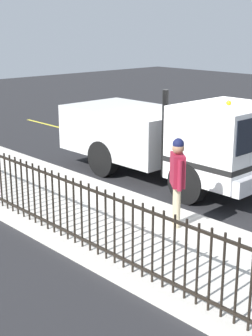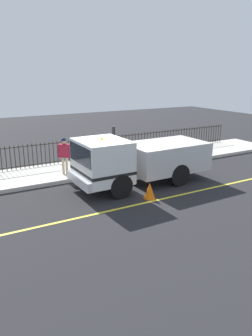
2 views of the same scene
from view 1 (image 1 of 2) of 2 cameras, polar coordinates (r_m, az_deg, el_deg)
name	(u,v)px [view 1 (image 1 of 2)]	position (r m, az deg, el deg)	size (l,w,h in m)	color
ground_plane	(191,187)	(12.57, 7.45, -2.21)	(52.25, 52.25, 0.00)	#232326
sidewalk_slab	(94,215)	(10.47, -3.61, -5.41)	(2.95, 23.75, 0.17)	beige
lane_marking	(238,172)	(14.10, 12.65, -0.44)	(0.12, 21.38, 0.01)	yellow
work_truck	(176,136)	(12.67, 5.71, 3.68)	(2.33, 6.11, 2.49)	white
worker_standing	(177,173)	(9.41, 5.88, -0.59)	(0.48, 0.52, 1.73)	maroon
iron_fence	(43,197)	(9.55, -9.40, -3.30)	(0.04, 20.22, 1.21)	black
traffic_cone	(223,160)	(13.96, 10.96, 0.86)	(0.45, 0.45, 0.64)	orange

